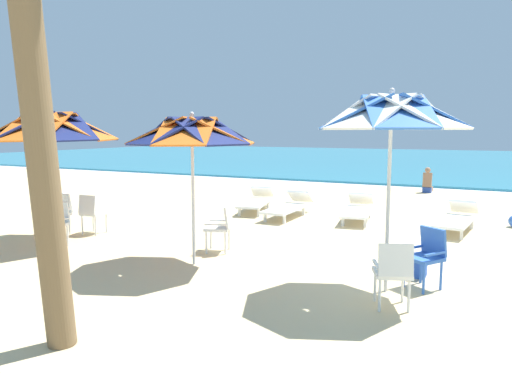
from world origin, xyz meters
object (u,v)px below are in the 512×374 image
sun_lounger_2 (288,206)px  plastic_chair_3 (55,221)px  sun_lounger_0 (456,219)px  plastic_chair_1 (393,270)px  beach_umbrella_2 (51,128)px  plastic_chair_0 (427,254)px  plastic_chair_5 (61,211)px  sun_lounger_1 (358,209)px  plastic_chair_2 (221,225)px  plastic_chair_4 (92,211)px  cooler_box (410,262)px  beachgoer_seated (428,184)px  beach_umbrella_0 (391,115)px  sun_lounger_3 (256,201)px  beach_umbrella_1 (192,133)px

sun_lounger_2 → plastic_chair_3: bearing=-119.6°
sun_lounger_0 → plastic_chair_3: bearing=-143.6°
plastic_chair_1 → beach_umbrella_2: bearing=174.7°
plastic_chair_0 → plastic_chair_5: size_ratio=1.00×
plastic_chair_1 → sun_lounger_1: (-1.90, 5.58, -0.22)m
plastic_chair_2 → plastic_chair_4: same height
cooler_box → beachgoer_seated: bearing=95.4°
beach_umbrella_0 → beachgoer_seated: (-0.81, 11.44, -2.14)m
plastic_chair_2 → sun_lounger_2: size_ratio=0.40×
plastic_chair_0 → sun_lounger_3: 6.87m
plastic_chair_5 → plastic_chair_3: bearing=-45.4°
plastic_chair_0 → beach_umbrella_2: (-7.01, -0.41, 1.79)m
plastic_chair_1 → sun_lounger_1: plastic_chair_1 is taller
plastic_chair_3 → plastic_chair_1: bearing=-2.9°
sun_lounger_1 → beachgoer_seated: bearing=82.3°
plastic_chair_5 → sun_lounger_0: plastic_chair_5 is taller
beach_umbrella_0 → plastic_chair_5: 7.37m
beach_umbrella_2 → beachgoer_seated: (5.73, 11.44, -2.00)m
plastic_chair_1 → plastic_chair_2: 3.66m
beach_umbrella_2 → sun_lounger_1: (4.85, 4.96, -2.01)m
plastic_chair_2 → sun_lounger_0: (3.75, 3.90, -0.22)m
beach_umbrella_2 → beachgoer_seated: 12.95m
plastic_chair_0 → plastic_chair_3: 6.71m
cooler_box → plastic_chair_3: bearing=-169.2°
sun_lounger_0 → sun_lounger_1: same height
plastic_chair_0 → plastic_chair_3: size_ratio=1.00×
plastic_chair_5 → beachgoer_seated: beachgoer_seated is taller
cooler_box → plastic_chair_5: bearing=-177.5°
beach_umbrella_2 → plastic_chair_2: bearing=13.6°
beach_umbrella_2 → plastic_chair_3: (0.34, -0.30, -1.79)m
beach_umbrella_2 → sun_lounger_3: (1.96, 5.06, -2.01)m
sun_lounger_2 → plastic_chair_5: bearing=-132.6°
beach_umbrella_0 → sun_lounger_1: beach_umbrella_0 is taller
plastic_chair_2 → sun_lounger_1: plastic_chair_2 is taller
plastic_chair_3 → beach_umbrella_1: bearing=3.9°
beach_umbrella_2 → beach_umbrella_1: bearing=-1.5°
plastic_chair_2 → cooler_box: 3.36m
sun_lounger_0 → sun_lounger_3: bearing=176.2°
plastic_chair_2 → cooler_box: (3.34, 0.10, -0.30)m
plastic_chair_2 → sun_lounger_0: 5.41m
sun_lounger_0 → plastic_chair_4: bearing=-151.1°
plastic_chair_3 → beach_umbrella_2: bearing=138.8°
plastic_chair_1 → sun_lounger_1: bearing=108.8°
plastic_chair_4 → plastic_chair_2: bearing=-0.5°
beach_umbrella_1 → sun_lounger_2: bearing=93.2°
plastic_chair_0 → plastic_chair_3: bearing=-173.9°
sun_lounger_2 → beachgoer_seated: bearing=69.2°
beach_umbrella_1 → beach_umbrella_2: (-3.39, 0.09, 0.09)m
plastic_chair_4 → beachgoer_seated: (5.62, 10.60, -0.20)m
beachgoer_seated → sun_lounger_0: bearing=-78.2°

